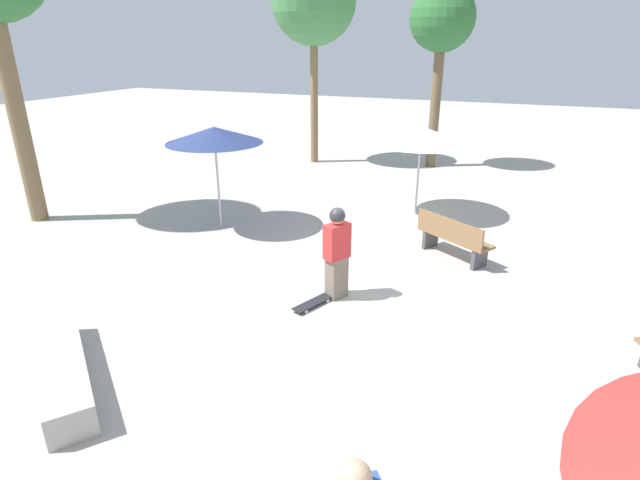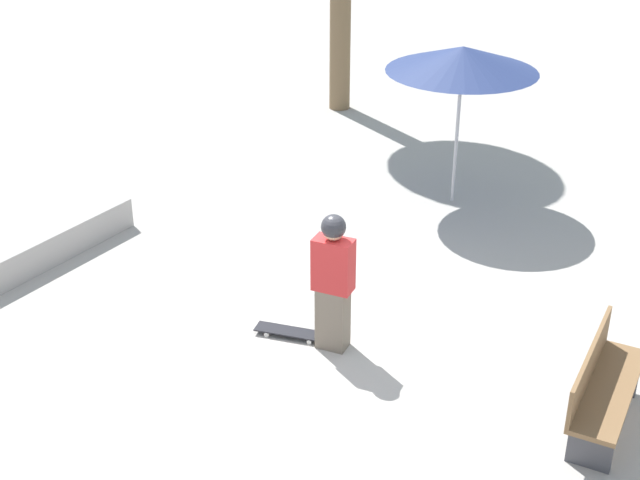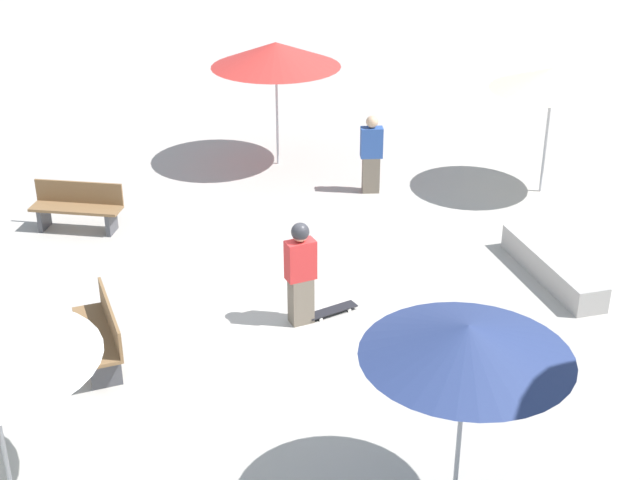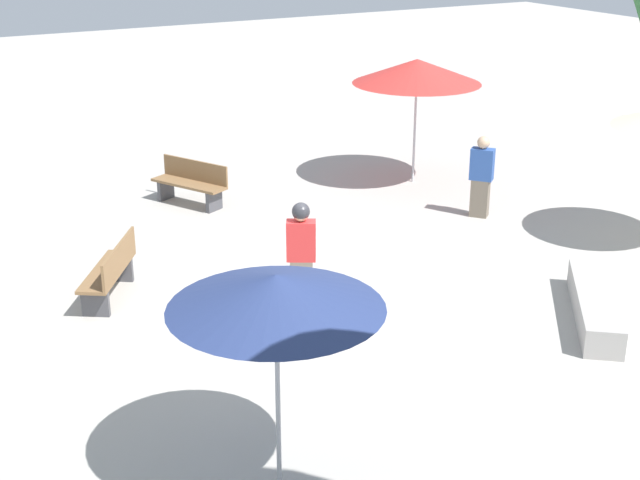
# 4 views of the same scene
# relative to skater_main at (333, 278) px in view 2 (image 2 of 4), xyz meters

# --- Properties ---
(ground_plane) EXTENTS (60.00, 60.00, 0.00)m
(ground_plane) POSITION_rel_skater_main_xyz_m (0.02, 0.20, -0.85)
(ground_plane) COLOR #ADA8A0
(skater_main) EXTENTS (0.41, 0.48, 1.58)m
(skater_main) POSITION_rel_skater_main_xyz_m (0.00, 0.00, 0.00)
(skater_main) COLOR #726656
(skater_main) RESTS_ON ground_plane
(skateboard) EXTENTS (0.49, 0.82, 0.07)m
(skateboard) POSITION_rel_skater_main_xyz_m (0.24, 0.45, -0.79)
(skateboard) COLOR black
(skateboard) RESTS_ON ground_plane
(concrete_ledge) EXTENTS (2.27, 1.95, 0.41)m
(concrete_ledge) POSITION_rel_skater_main_xyz_m (2.42, 3.41, -0.65)
(concrete_ledge) COLOR #A8A39E
(concrete_ledge) RESTS_ON ground_plane
(bench_near) EXTENTS (1.58, 1.24, 0.85)m
(bench_near) POSITION_rel_skater_main_xyz_m (-1.56, -2.37, -0.43)
(bench_near) COLOR #47474C
(bench_near) RESTS_ON ground_plane
(shade_umbrella_navy) EXTENTS (2.11, 2.11, 2.30)m
(shade_umbrella_navy) POSITION_rel_skater_main_xyz_m (3.64, -2.16, 1.27)
(shade_umbrella_navy) COLOR #B7B7BC
(shade_umbrella_navy) RESTS_ON ground_plane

